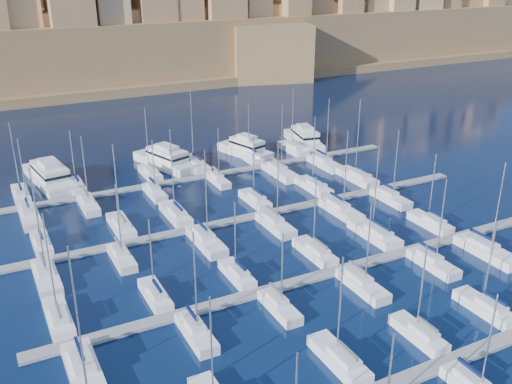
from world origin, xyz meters
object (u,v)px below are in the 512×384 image
sailboat_4 (486,308)px  motor_yacht_b (166,159)px  motor_yacht_d (304,138)px  sailboat_2 (340,359)px  motor_yacht_c (246,148)px  motor_yacht_a (50,176)px

sailboat_4 → motor_yacht_b: sailboat_4 is taller
motor_yacht_b → motor_yacht_d: bearing=-0.7°
sailboat_2 → motor_yacht_b: sailboat_2 is taller
motor_yacht_b → motor_yacht_c: bearing=-3.7°
sailboat_4 → motor_yacht_d: 71.92m
motor_yacht_a → motor_yacht_b: 23.62m
motor_yacht_d → sailboat_2: bearing=-119.0°
motor_yacht_c → motor_yacht_d: (15.88, 0.74, 0.00)m
sailboat_4 → motor_yacht_b: (-17.59, 70.40, 1.00)m
motor_yacht_a → motor_yacht_b: same height
sailboat_2 → sailboat_4: bearing=-0.5°
sailboat_2 → motor_yacht_b: (4.40, 70.22, 0.99)m
sailboat_4 → motor_yacht_c: bearing=89.3°
motor_yacht_b → motor_yacht_d: (34.26, -0.44, 0.00)m
motor_yacht_a → sailboat_2: bearing=-74.9°
motor_yacht_d → motor_yacht_b: bearing=179.3°
sailboat_4 → motor_yacht_b: 72.57m
motor_yacht_b → sailboat_4: bearing=-76.0°
motor_yacht_a → motor_yacht_c: bearing=-2.8°
motor_yacht_a → motor_yacht_d: size_ratio=1.16×
sailboat_2 → motor_yacht_a: bearing=105.1°
motor_yacht_b → motor_yacht_d: same height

